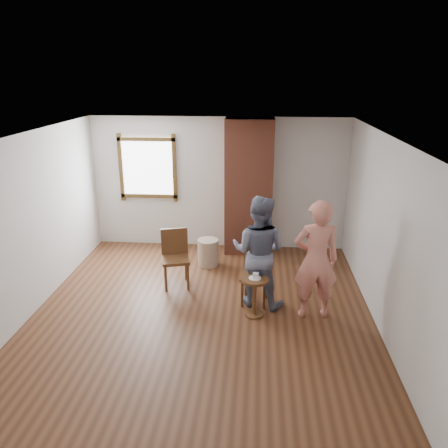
{
  "coord_description": "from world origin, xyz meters",
  "views": [
    {
      "loc": [
        0.78,
        -5.6,
        3.4
      ],
      "look_at": [
        0.26,
        0.8,
        1.15
      ],
      "focal_mm": 35.0,
      "sensor_mm": 36.0,
      "label": 1
    }
  ],
  "objects_px": {
    "dining_chair_left": "(175,254)",
    "person_pink": "(316,260)",
    "man": "(259,251)",
    "dining_chair_right": "(256,271)",
    "stoneware_crock": "(208,252)",
    "side_table": "(255,290)"
  },
  "relations": [
    {
      "from": "dining_chair_left",
      "to": "person_pink",
      "type": "distance_m",
      "value": 2.37
    },
    {
      "from": "dining_chair_left",
      "to": "side_table",
      "type": "bearing_deg",
      "value": -48.59
    },
    {
      "from": "man",
      "to": "person_pink",
      "type": "distance_m",
      "value": 0.86
    },
    {
      "from": "dining_chair_left",
      "to": "man",
      "type": "bearing_deg",
      "value": -35.72
    },
    {
      "from": "stoneware_crock",
      "to": "dining_chair_right",
      "type": "xyz_separation_m",
      "value": [
        0.89,
        -1.26,
        0.25
      ]
    },
    {
      "from": "dining_chair_left",
      "to": "person_pink",
      "type": "xyz_separation_m",
      "value": [
        2.18,
        -0.85,
        0.35
      ]
    },
    {
      "from": "man",
      "to": "person_pink",
      "type": "relative_size",
      "value": 0.97
    },
    {
      "from": "dining_chair_right",
      "to": "person_pink",
      "type": "relative_size",
      "value": 0.5
    },
    {
      "from": "man",
      "to": "person_pink",
      "type": "height_order",
      "value": "person_pink"
    },
    {
      "from": "dining_chair_left",
      "to": "dining_chair_right",
      "type": "distance_m",
      "value": 1.42
    },
    {
      "from": "man",
      "to": "person_pink",
      "type": "bearing_deg",
      "value": 175.43
    },
    {
      "from": "side_table",
      "to": "person_pink",
      "type": "bearing_deg",
      "value": 4.08
    },
    {
      "from": "dining_chair_right",
      "to": "man",
      "type": "xyz_separation_m",
      "value": [
        0.03,
        -0.08,
        0.36
      ]
    },
    {
      "from": "man",
      "to": "stoneware_crock",
      "type": "bearing_deg",
      "value": -39.15
    },
    {
      "from": "side_table",
      "to": "man",
      "type": "distance_m",
      "value": 0.59
    },
    {
      "from": "dining_chair_right",
      "to": "dining_chair_left",
      "type": "bearing_deg",
      "value": 168.81
    },
    {
      "from": "stoneware_crock",
      "to": "man",
      "type": "bearing_deg",
      "value": -55.44
    },
    {
      "from": "dining_chair_left",
      "to": "man",
      "type": "height_order",
      "value": "man"
    },
    {
      "from": "side_table",
      "to": "person_pink",
      "type": "distance_m",
      "value": 0.98
    },
    {
      "from": "dining_chair_right",
      "to": "man",
      "type": "bearing_deg",
      "value": -59.42
    },
    {
      "from": "dining_chair_left",
      "to": "side_table",
      "type": "height_order",
      "value": "dining_chair_left"
    },
    {
      "from": "dining_chair_left",
      "to": "dining_chair_right",
      "type": "relative_size",
      "value": 1.06
    }
  ]
}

